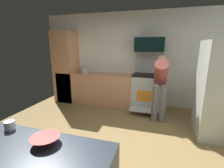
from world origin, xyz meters
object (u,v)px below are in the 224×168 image
Objects in this scene: mixing_bowl_large at (45,140)px; stock_pot at (84,70)px; mug_tea at (10,125)px; oven_range at (147,90)px; person_cook at (160,82)px; microwave at (149,45)px.

mixing_bowl_large is 3.49m from stock_pot.
oven_range is at bearing 71.04° from mug_tea.
mixing_bowl_large is (-0.92, -2.70, 0.05)m from person_cook.
stock_pot is at bearing 165.42° from person_cook.
mug_tea is 3.26m from stock_pot.
stock_pot is (-0.76, 3.17, 0.03)m from mug_tea.
person_cook is 15.46× the size of mug_tea.
person_cook is at bearing 61.53° from mug_tea.
person_cook is 2.85m from mixing_bowl_large.
oven_range is 1.04× the size of person_cook.
microwave is 3.51m from mug_tea.
microwave is 3.02× the size of mixing_bowl_large.
microwave is 0.50× the size of person_cook.
stock_pot is at bearing 179.64° from oven_range.
oven_range is 6.90× the size of stock_pot.
mixing_bowl_large is at bearing -10.56° from mug_tea.
mug_tea is (-1.41, -2.60, 0.06)m from person_cook.
person_cook is at bearing -63.19° from microwave.
oven_range is at bearing -90.00° from microwave.
oven_range is 2.08× the size of microwave.
mixing_bowl_large is at bearing -69.00° from stock_pot.
oven_range is 3.37m from mug_tea.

